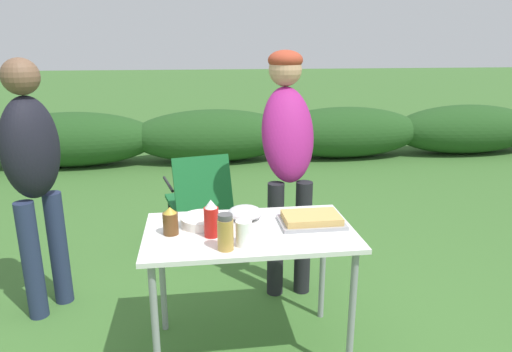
% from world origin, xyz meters
% --- Properties ---
extents(ground_plane, '(60.00, 60.00, 0.00)m').
position_xyz_m(ground_plane, '(0.00, 0.00, 0.00)').
color(ground_plane, '#3D6B2D').
extents(shrub_hedge, '(14.40, 0.90, 0.77)m').
position_xyz_m(shrub_hedge, '(0.00, 4.41, 0.39)').
color(shrub_hedge, '#234C1E').
rests_on(shrub_hedge, ground).
extents(folding_table, '(1.10, 0.64, 0.74)m').
position_xyz_m(folding_table, '(0.00, 0.00, 0.66)').
color(folding_table, silver).
rests_on(folding_table, ground).
extents(food_tray, '(0.35, 0.24, 0.06)m').
position_xyz_m(food_tray, '(0.34, 0.03, 0.77)').
color(food_tray, '#9E9EA3').
rests_on(food_tray, folding_table).
extents(plate_stack, '(0.24, 0.24, 0.05)m').
position_xyz_m(plate_stack, '(-0.24, 0.10, 0.76)').
color(plate_stack, white).
rests_on(plate_stack, folding_table).
extents(mixing_bowl, '(0.19, 0.19, 0.07)m').
position_xyz_m(mixing_bowl, '(-0.01, 0.16, 0.78)').
color(mixing_bowl, silver).
rests_on(mixing_bowl, folding_table).
extents(paper_cup_stack, '(0.08, 0.08, 0.13)m').
position_xyz_m(paper_cup_stack, '(-0.05, -0.19, 0.80)').
color(paper_cup_stack, white).
rests_on(paper_cup_stack, folding_table).
extents(beer_bottle, '(0.08, 0.08, 0.15)m').
position_xyz_m(beer_bottle, '(-0.41, 0.00, 0.81)').
color(beer_bottle, brown).
rests_on(beer_bottle, folding_table).
extents(spice_jar, '(0.08, 0.08, 0.18)m').
position_xyz_m(spice_jar, '(-0.14, -0.22, 0.83)').
color(spice_jar, '#B2893D').
rests_on(spice_jar, folding_table).
extents(ketchup_bottle, '(0.07, 0.07, 0.20)m').
position_xyz_m(ketchup_bottle, '(-0.20, -0.06, 0.83)').
color(ketchup_bottle, red).
rests_on(ketchup_bottle, folding_table).
extents(standing_person_in_navy_coat, '(0.35, 0.48, 1.65)m').
position_xyz_m(standing_person_in_navy_coat, '(0.35, 0.72, 1.04)').
color(standing_person_in_navy_coat, black).
rests_on(standing_person_in_navy_coat, ground).
extents(standing_person_with_beanie, '(0.43, 0.45, 1.61)m').
position_xyz_m(standing_person_with_beanie, '(-1.24, 0.60, 0.97)').
color(standing_person_with_beanie, '#232D4C').
rests_on(standing_person_with_beanie, ground).
extents(camp_chair_green_behind_table, '(0.58, 0.68, 0.83)m').
position_xyz_m(camp_chair_green_behind_table, '(-0.25, 1.42, 0.47)').
color(camp_chair_green_behind_table, '#19602D').
rests_on(camp_chair_green_behind_table, ground).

